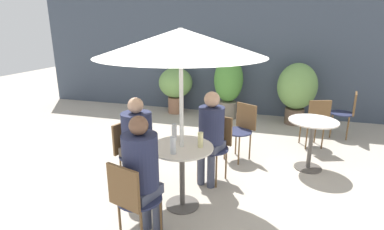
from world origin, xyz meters
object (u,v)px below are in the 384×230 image
at_px(bistro_chair_3, 242,126).
at_px(bistro_chair_5, 316,118).
at_px(seated_person_2, 142,168).
at_px(potted_plant_1, 228,84).
at_px(beer_glass_1, 173,145).
at_px(umbrella, 181,43).
at_px(cafe_table_far, 312,133).
at_px(beer_glass_0, 174,132).
at_px(bistro_chair_0, 216,142).
at_px(seated_person_0, 211,130).
at_px(bistro_chair_2, 132,196).
at_px(seated_person_1, 138,137).
at_px(cafe_table_near, 182,162).
at_px(potted_plant_2, 297,89).
at_px(bistro_chair_4, 348,110).
at_px(beer_glass_2, 200,140).
at_px(potted_plant_0, 176,85).
at_px(bistro_chair_1, 130,148).

relative_size(bistro_chair_3, bistro_chair_5, 1.00).
xyz_separation_m(seated_person_2, potted_plant_1, (0.09, 4.21, 0.04)).
relative_size(seated_person_2, beer_glass_1, 6.68).
distance_m(beer_glass_1, umbrella, 1.05).
bearing_deg(cafe_table_far, beer_glass_0, -141.89).
distance_m(bistro_chair_0, seated_person_0, 0.26).
distance_m(bistro_chair_2, seated_person_1, 1.05).
bearing_deg(beer_glass_1, bistro_chair_5, 56.37).
distance_m(seated_person_1, potted_plant_1, 3.44).
relative_size(cafe_table_near, potted_plant_2, 0.57).
distance_m(bistro_chair_3, umbrella, 2.08).
distance_m(bistro_chair_3, seated_person_1, 1.74).
distance_m(seated_person_1, beer_glass_0, 0.50).
xyz_separation_m(cafe_table_near, bistro_chair_4, (2.23, 2.97, -0.02)).
bearing_deg(bistro_chair_2, bistro_chair_3, -90.60).
height_order(bistro_chair_5, beer_glass_2, beer_glass_2).
distance_m(beer_glass_2, potted_plant_0, 3.95).
height_order(cafe_table_far, bistro_chair_0, bistro_chair_0).
relative_size(cafe_table_near, bistro_chair_2, 0.86).
bearing_deg(seated_person_0, bistro_chair_4, 65.45).
distance_m(bistro_chair_3, potted_plant_1, 2.16).
bearing_deg(bistro_chair_1, bistro_chair_5, -32.88).
relative_size(seated_person_1, beer_glass_0, 6.08).
xyz_separation_m(cafe_table_near, seated_person_0, (0.19, 0.62, 0.19)).
distance_m(bistro_chair_4, seated_person_1, 3.99).
height_order(bistro_chair_3, beer_glass_2, beer_glass_2).
xyz_separation_m(cafe_table_near, beer_glass_1, (-0.03, -0.20, 0.28)).
xyz_separation_m(bistro_chair_5, beer_glass_0, (-1.76, -2.12, 0.31)).
relative_size(bistro_chair_3, bistro_chair_4, 1.00).
bearing_deg(bistro_chair_5, bistro_chair_2, 39.25).
relative_size(bistro_chair_5, seated_person_1, 0.71).
bearing_deg(bistro_chair_5, beer_glass_1, 36.95).
height_order(bistro_chair_3, seated_person_1, seated_person_1).
distance_m(bistro_chair_3, potted_plant_2, 2.25).
distance_m(bistro_chair_0, bistro_chair_5, 2.05).
bearing_deg(bistro_chair_3, bistro_chair_1, -103.74).
distance_m(bistro_chair_0, beer_glass_1, 1.05).
height_order(bistro_chair_1, umbrella, umbrella).
distance_m(beer_glass_0, beer_glass_1, 0.37).
bearing_deg(beer_glass_1, seated_person_2, -110.82).
bearing_deg(umbrella, bistro_chair_5, 54.48).
bearing_deg(beer_glass_1, potted_plant_2, 70.07).
height_order(bistro_chair_5, seated_person_2, seated_person_2).
height_order(cafe_table_far, bistro_chair_1, bistro_chair_1).
bearing_deg(potted_plant_1, bistro_chair_0, -83.45).
bearing_deg(cafe_table_near, seated_person_1, 163.44).
height_order(bistro_chair_1, bistro_chair_5, same).
bearing_deg(potted_plant_0, potted_plant_2, -1.81).
height_order(bistro_chair_2, beer_glass_0, beer_glass_0).
relative_size(bistro_chair_5, potted_plant_0, 0.80).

